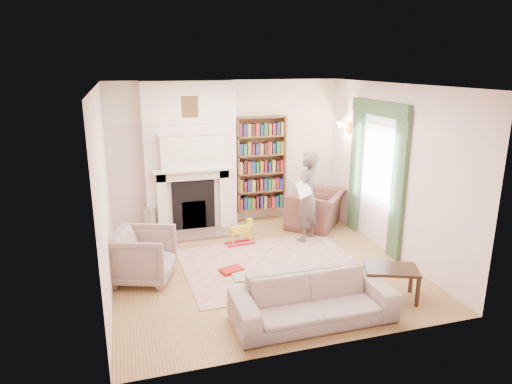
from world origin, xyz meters
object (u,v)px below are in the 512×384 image
object	(u,v)px
paraffin_heater	(150,221)
rocking_horse	(240,232)
armchair_left	(144,256)
armchair_reading	(316,209)
bookcase	(261,164)
man_reading	(307,197)
sofa	(313,299)
coffee_table	(390,283)

from	to	relation	value
paraffin_heater	rocking_horse	xyz separation A→B (m)	(1.48, -0.94, -0.04)
armchair_left	rocking_horse	world-z (taller)	armchair_left
armchair_reading	paraffin_heater	world-z (taller)	armchair_reading
bookcase	man_reading	xyz separation A→B (m)	(0.47, -1.28, -0.36)
armchair_left	armchair_reading	bearing A→B (deg)	-47.51
bookcase	rocking_horse	size ratio (longest dim) A/B	3.52
sofa	man_reading	bearing A→B (deg)	68.92
bookcase	sofa	world-z (taller)	bookcase
bookcase	armchair_reading	size ratio (longest dim) A/B	1.70
armchair_reading	bookcase	bearing A→B (deg)	-85.28
armchair_left	sofa	xyz separation A→B (m)	(1.94, -1.74, -0.09)
armchair_left	coffee_table	xyz separation A→B (m)	(3.17, -1.52, -0.16)
armchair_reading	coffee_table	size ratio (longest dim) A/B	1.56
bookcase	coffee_table	distance (m)	3.80
sofa	paraffin_heater	size ratio (longest dim) A/B	3.64
armchair_left	man_reading	bearing A→B (deg)	-54.74
bookcase	rocking_horse	world-z (taller)	bookcase
paraffin_heater	sofa	bearing A→B (deg)	-64.38
paraffin_heater	bookcase	bearing A→B (deg)	6.19
coffee_table	man_reading	bearing A→B (deg)	118.77
bookcase	sofa	distance (m)	3.96
man_reading	rocking_horse	size ratio (longest dim) A/B	3.09
bookcase	coffee_table	world-z (taller)	bookcase
bookcase	paraffin_heater	bearing A→B (deg)	-173.81
bookcase	coffee_table	bearing A→B (deg)	-78.47
armchair_reading	coffee_table	world-z (taller)	armchair_reading
armchair_reading	armchair_left	bearing A→B (deg)	-26.07
bookcase	man_reading	distance (m)	1.41
bookcase	man_reading	size ratio (longest dim) A/B	1.14
bookcase	rocking_horse	bearing A→B (deg)	-121.90
bookcase	rocking_horse	distance (m)	1.68
bookcase	armchair_reading	world-z (taller)	bookcase
bookcase	armchair_left	size ratio (longest dim) A/B	2.19
paraffin_heater	rocking_horse	size ratio (longest dim) A/B	1.05
bookcase	armchair_left	distance (m)	3.30
sofa	rocking_horse	bearing A→B (deg)	94.87
bookcase	armchair_reading	bearing A→B (deg)	-36.47
armchair_reading	armchair_left	distance (m)	3.64
armchair_left	paraffin_heater	bearing A→B (deg)	13.06
rocking_horse	sofa	bearing A→B (deg)	-90.28
bookcase	armchair_left	bearing A→B (deg)	-139.39
paraffin_heater	rocking_horse	bearing A→B (deg)	-32.46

